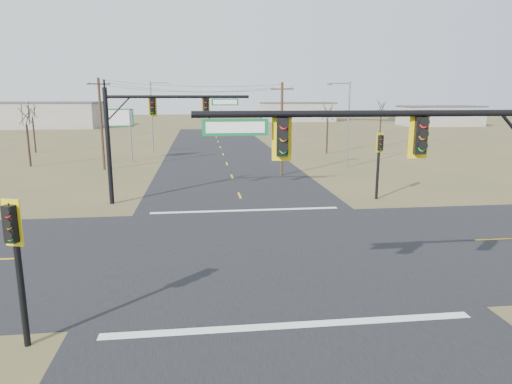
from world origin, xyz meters
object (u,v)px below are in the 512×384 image
at_px(bare_tree_c, 328,112).
at_px(pedestal_signal_ne, 380,152).
at_px(highway_sign, 119,124).
at_px(streetlight_c, 153,113).
at_px(bare_tree_b, 32,110).
at_px(streetlight_a, 347,120).
at_px(utility_pole_far, 101,123).
at_px(mast_arm_far, 151,121).
at_px(mast_arm_near, 430,162).
at_px(pedestal_signal_sw, 14,241).
at_px(bare_tree_a, 25,114).
at_px(utility_pole_near, 282,127).
at_px(bare_tree_d, 381,107).

bearing_deg(bare_tree_c, pedestal_signal_ne, -97.70).
bearing_deg(pedestal_signal_ne, highway_sign, 116.92).
height_order(streetlight_c, bare_tree_b, streetlight_c).
bearing_deg(streetlight_a, utility_pole_far, 172.92).
xyz_separation_m(pedestal_signal_ne, utility_pole_far, (-21.89, 15.92, 1.24)).
bearing_deg(mast_arm_far, mast_arm_near, -84.91).
relative_size(streetlight_a, streetlight_c, 0.96).
relative_size(mast_arm_far, pedestal_signal_sw, 2.13).
bearing_deg(bare_tree_a, highway_sign, 13.17).
distance_m(pedestal_signal_ne, streetlight_a, 14.71).
relative_size(utility_pole_near, bare_tree_a, 1.24).
height_order(mast_arm_near, pedestal_signal_sw, mast_arm_near).
distance_m(streetlight_c, bare_tree_a, 15.75).
bearing_deg(mast_arm_far, bare_tree_a, 105.71).
distance_m(utility_pole_near, highway_sign, 19.25).
distance_m(mast_arm_near, streetlight_c, 49.11).
relative_size(utility_pole_near, utility_pole_far, 0.94).
xyz_separation_m(highway_sign, bare_tree_d, (34.34, 11.61, 1.52)).
distance_m(pedestal_signal_sw, highway_sign, 38.80).
height_order(utility_pole_far, bare_tree_b, utility_pole_far).
relative_size(mast_arm_near, pedestal_signal_sw, 2.37).
bearing_deg(pedestal_signal_sw, streetlight_a, 77.08).
height_order(mast_arm_far, bare_tree_a, mast_arm_far).
bearing_deg(streetlight_a, bare_tree_c, 80.25).
relative_size(streetlight_c, bare_tree_a, 1.33).
relative_size(pedestal_signal_sw, bare_tree_c, 0.67).
distance_m(mast_arm_far, pedestal_signal_ne, 15.78).
distance_m(mast_arm_far, streetlight_c, 28.80).
height_order(utility_pole_far, bare_tree_a, utility_pole_far).
relative_size(pedestal_signal_sw, bare_tree_a, 0.66).
bearing_deg(bare_tree_b, bare_tree_a, -73.82).
bearing_deg(highway_sign, bare_tree_d, 10.56).
bearing_deg(bare_tree_c, bare_tree_a, -168.96).
xyz_separation_m(mast_arm_near, highway_sign, (-15.34, 39.05, -1.20)).
height_order(highway_sign, streetlight_a, streetlight_a).
distance_m(utility_pole_near, streetlight_c, 23.21).
distance_m(utility_pole_near, bare_tree_c, 17.34).
height_order(mast_arm_near, bare_tree_c, mast_arm_near).
bearing_deg(bare_tree_c, utility_pole_near, -119.39).
height_order(utility_pole_near, bare_tree_b, utility_pole_near).
xyz_separation_m(bare_tree_b, bare_tree_d, (46.73, 1.57, 0.27)).
distance_m(pedestal_signal_ne, bare_tree_c, 25.92).
xyz_separation_m(mast_arm_far, pedestal_signal_ne, (15.61, -0.94, -2.15)).
bearing_deg(bare_tree_d, pedestal_signal_ne, -112.04).
distance_m(bare_tree_c, bare_tree_d, 12.15).
relative_size(mast_arm_far, streetlight_a, 1.11).
relative_size(pedestal_signal_sw, streetlight_a, 0.52).
relative_size(utility_pole_near, bare_tree_c, 1.26).
height_order(highway_sign, bare_tree_c, bare_tree_c).
relative_size(mast_arm_near, streetlight_c, 1.18).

